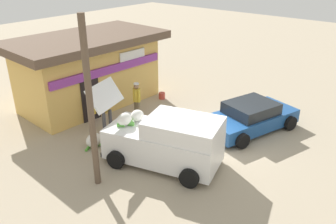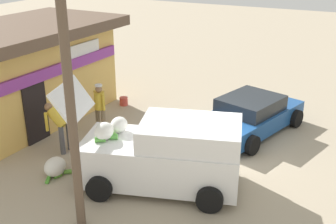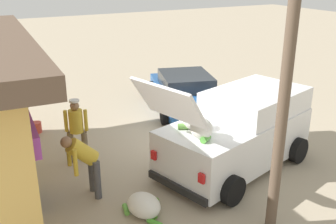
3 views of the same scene
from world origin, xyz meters
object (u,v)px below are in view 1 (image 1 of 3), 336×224
parked_sedan (250,117)px  paint_bucket (162,96)px  delivery_van (166,140)px  vendor_standing (137,98)px  storefront_bar (89,69)px  unloaded_banana_pile (94,140)px  customer_bending (103,109)px

parked_sedan → paint_bucket: size_ratio=13.88×
delivery_van → vendor_standing: size_ratio=2.93×
paint_bucket → parked_sedan: bearing=-91.9°
storefront_bar → unloaded_banana_pile: size_ratio=7.50×
parked_sedan → vendor_standing: size_ratio=2.68×
parked_sedan → customer_bending: 6.11m
customer_bending → paint_bucket: (4.05, 0.29, -0.74)m
delivery_van → unloaded_banana_pile: size_ratio=4.89×
delivery_van → storefront_bar: bearing=74.4°
unloaded_banana_pile → paint_bucket: unloaded_banana_pile is taller
customer_bending → unloaded_banana_pile: (-1.20, -0.80, -0.67)m
delivery_van → vendor_standing: bearing=59.3°
delivery_van → paint_bucket: bearing=42.3°
vendor_standing → parked_sedan: bearing=-63.2°
storefront_bar → customer_bending: size_ratio=5.00×
vendor_standing → paint_bucket: bearing=14.2°
parked_sedan → vendor_standing: bearing=116.8°
unloaded_banana_pile → vendor_standing: bearing=9.7°
parked_sedan → unloaded_banana_pile: parked_sedan is taller
customer_bending → paint_bucket: customer_bending is taller
delivery_van → unloaded_banana_pile: (-0.85, 2.91, -0.68)m
delivery_van → paint_bucket: size_ratio=15.16×
vendor_standing → customer_bending: vendor_standing is taller
parked_sedan → delivery_van: bearing=166.8°
storefront_bar → paint_bucket: bearing=-40.8°
vendor_standing → unloaded_banana_pile: bearing=-170.3°
vendor_standing → paint_bucket: size_ratio=5.18×
storefront_bar → customer_bending: 3.05m
unloaded_banana_pile → paint_bucket: bearing=11.8°
storefront_bar → vendor_standing: 3.01m
delivery_van → unloaded_banana_pile: delivery_van is taller
vendor_standing → paint_bucket: 2.58m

